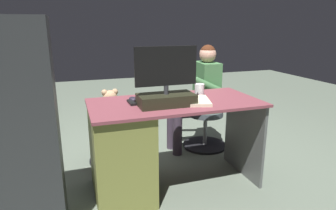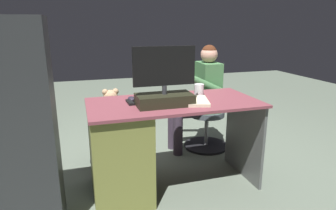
{
  "view_description": "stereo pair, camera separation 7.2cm",
  "coord_description": "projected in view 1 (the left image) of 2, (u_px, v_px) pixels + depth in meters",
  "views": [
    {
      "loc": [
        0.79,
        2.46,
        1.35
      ],
      "look_at": [
        -0.06,
        -0.06,
        0.61
      ],
      "focal_mm": 31.61,
      "sensor_mm": 36.0,
      "label": 1
    },
    {
      "loc": [
        0.72,
        2.49,
        1.35
      ],
      "look_at": [
        -0.06,
        -0.06,
        0.61
      ],
      "focal_mm": 31.61,
      "sensor_mm": 36.0,
      "label": 2
    }
  ],
  "objects": [
    {
      "name": "computer_mouse",
      "position": [
        133.0,
        99.0,
        2.38
      ],
      "size": [
        0.06,
        0.1,
        0.04
      ],
      "primitive_type": "ellipsoid",
      "color": "#26202E",
      "rests_on": "desk"
    },
    {
      "name": "office_chair_teddy",
      "position": [
        112.0,
        138.0,
        2.95
      ],
      "size": [
        0.47,
        0.47,
        0.43
      ],
      "color": "black",
      "rests_on": "ground_plane"
    },
    {
      "name": "desk",
      "position": [
        132.0,
        147.0,
        2.36
      ],
      "size": [
        1.37,
        0.68,
        0.74
      ],
      "color": "brown",
      "rests_on": "ground_plane"
    },
    {
      "name": "equipment_rack",
      "position": [
        21.0,
        133.0,
        1.83
      ],
      "size": [
        0.44,
        0.36,
        1.39
      ],
      "primitive_type": "cube",
      "color": "#2A2C2E",
      "rests_on": "ground_plane"
    },
    {
      "name": "cup",
      "position": [
        199.0,
        90.0,
        2.57
      ],
      "size": [
        0.08,
        0.08,
        0.1
      ],
      "primitive_type": "cylinder",
      "color": "white",
      "rests_on": "desk"
    },
    {
      "name": "monitor",
      "position": [
        166.0,
        90.0,
        2.23
      ],
      "size": [
        0.48,
        0.23,
        0.45
      ],
      "color": "black",
      "rests_on": "desk"
    },
    {
      "name": "keyboard",
      "position": [
        172.0,
        98.0,
        2.46
      ],
      "size": [
        0.42,
        0.14,
        0.02
      ],
      "primitive_type": "cube",
      "color": "black",
      "rests_on": "desk"
    },
    {
      "name": "ground_plane",
      "position": [
        164.0,
        168.0,
        2.85
      ],
      "size": [
        10.0,
        10.0,
        0.0
      ],
      "primitive_type": "plane",
      "color": "slate"
    },
    {
      "name": "teddy_bear",
      "position": [
        110.0,
        106.0,
        2.88
      ],
      "size": [
        0.22,
        0.22,
        0.32
      ],
      "color": "tan",
      "rests_on": "office_chair_teddy"
    },
    {
      "name": "visitor_chair",
      "position": [
        205.0,
        126.0,
        3.31
      ],
      "size": [
        0.49,
        0.49,
        0.43
      ],
      "color": "black",
      "rests_on": "ground_plane"
    },
    {
      "name": "person",
      "position": [
        200.0,
        90.0,
        3.17
      ],
      "size": [
        0.53,
        0.49,
        1.14
      ],
      "color": "#457746",
      "rests_on": "ground_plane"
    },
    {
      "name": "notebook_binder",
      "position": [
        195.0,
        101.0,
        2.35
      ],
      "size": [
        0.29,
        0.35,
        0.02
      ],
      "primitive_type": "cube",
      "rotation": [
        0.0,
        0.0,
        -0.27
      ],
      "color": "beige",
      "rests_on": "desk"
    },
    {
      "name": "tv_remote",
      "position": [
        131.0,
        102.0,
        2.31
      ],
      "size": [
        0.05,
        0.15,
        0.02
      ],
      "primitive_type": "cube",
      "rotation": [
        0.0,
        0.0,
        0.03
      ],
      "color": "black",
      "rests_on": "desk"
    }
  ]
}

